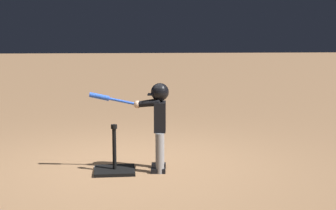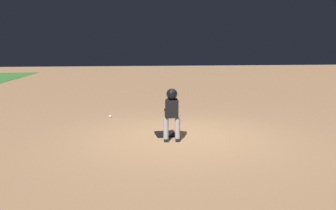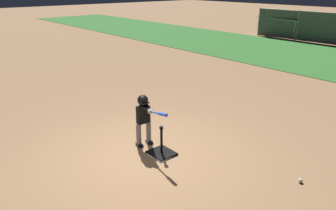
% 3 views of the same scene
% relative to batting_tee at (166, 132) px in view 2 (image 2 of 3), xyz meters
% --- Properties ---
extents(ground_plane, '(90.00, 90.00, 0.00)m').
position_rel_batting_tee_xyz_m(ground_plane, '(-0.17, -0.30, -0.07)').
color(ground_plane, '#99704C').
extents(home_plate, '(0.47, 0.47, 0.02)m').
position_rel_batting_tee_xyz_m(home_plate, '(0.03, -0.03, -0.06)').
color(home_plate, white).
rests_on(home_plate, ground_plane).
extents(batting_tee, '(0.50, 0.45, 0.60)m').
position_rel_batting_tee_xyz_m(batting_tee, '(0.00, 0.00, 0.00)').
color(batting_tee, black).
rests_on(batting_tee, ground_plane).
extents(batter_child, '(0.98, 0.35, 1.10)m').
position_rel_batting_tee_xyz_m(batter_child, '(-0.53, -0.02, 0.63)').
color(batter_child, gray).
rests_on(batter_child, ground_plane).
extents(baseball, '(0.07, 0.07, 0.07)m').
position_rel_batting_tee_xyz_m(baseball, '(2.31, 1.17, -0.03)').
color(baseball, white).
rests_on(baseball, ground_plane).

